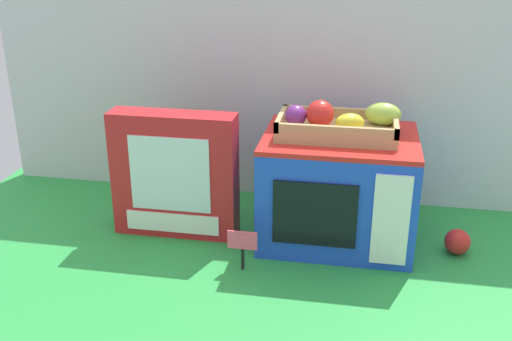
# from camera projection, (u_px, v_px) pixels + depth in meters

# --- Properties ---
(ground_plane) EXTENTS (1.70, 1.70, 0.00)m
(ground_plane) POSITION_uv_depth(u_px,v_px,m) (253.00, 233.00, 1.57)
(ground_plane) COLOR green
(ground_plane) RESTS_ON ground
(display_back_panel) EXTENTS (1.61, 0.03, 0.72)m
(display_back_panel) POSITION_uv_depth(u_px,v_px,m) (271.00, 76.00, 1.68)
(display_back_panel) COLOR silver
(display_back_panel) RESTS_ON ground
(toy_microwave) EXTENTS (0.37, 0.31, 0.28)m
(toy_microwave) POSITION_uv_depth(u_px,v_px,m) (338.00, 188.00, 1.50)
(toy_microwave) COLOR blue
(toy_microwave) RESTS_ON ground
(food_groups_crate) EXTENTS (0.30, 0.17, 0.09)m
(food_groups_crate) POSITION_uv_depth(u_px,v_px,m) (338.00, 124.00, 1.44)
(food_groups_crate) COLOR tan
(food_groups_crate) RESTS_ON toy_microwave
(cookie_set_box) EXTENTS (0.32, 0.08, 0.33)m
(cookie_set_box) POSITION_uv_depth(u_px,v_px,m) (175.00, 175.00, 1.52)
(cookie_set_box) COLOR red
(cookie_set_box) RESTS_ON ground
(price_sign) EXTENTS (0.07, 0.01, 0.10)m
(price_sign) POSITION_uv_depth(u_px,v_px,m) (242.00, 244.00, 1.38)
(price_sign) COLOR black
(price_sign) RESTS_ON ground
(loose_toy_apple) EXTENTS (0.06, 0.06, 0.06)m
(loose_toy_apple) POSITION_uv_depth(u_px,v_px,m) (457.00, 242.00, 1.46)
(loose_toy_apple) COLOR red
(loose_toy_apple) RESTS_ON ground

